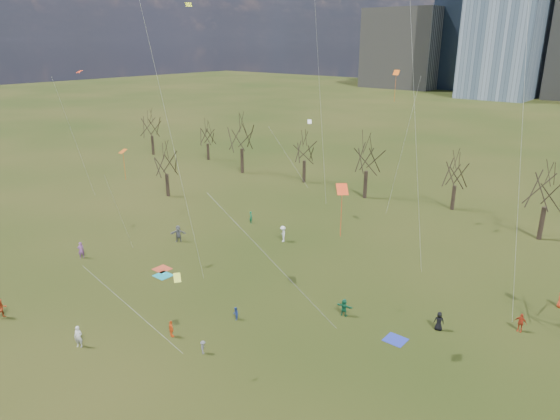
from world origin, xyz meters
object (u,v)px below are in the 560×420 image
Objects in this scene: blanket_teal at (163,275)px; blanket_navy at (395,340)px; person_4 at (171,329)px; person_2 at (2,309)px; person_1 at (78,337)px; blanket_crimson at (162,269)px.

blanket_teal and blanket_navy have the same top height.
person_2 is at bearing 46.08° from person_4.
blanket_navy is at bearing 9.97° from person_1.
blanket_navy is at bearing -56.05° from person_2.
blanket_teal is 1.00× the size of blanket_crimson.
person_4 reaches higher than blanket_teal.
blanket_navy is 0.91× the size of person_2.
blanket_crimson is 14.67m from person_2.
person_4 is at bearing -34.27° from blanket_teal.
person_2 is at bearing -146.06° from blanket_navy.
person_4 reaches higher than blanket_navy.
person_1 is 6.87m from person_4.
blanket_teal is 14.12m from person_2.
person_1 reaches higher than blanket_crimson.
blanket_navy and blanket_crimson have the same top height.
person_1 reaches higher than blanket_teal.
blanket_teal is 1.00× the size of blanket_navy.
person_2 reaches higher than blanket_crimson.
blanket_crimson is (-24.22, -3.69, 0.00)m from blanket_navy.
person_4 is (9.21, -6.27, 0.69)m from blanket_teal.
person_2 reaches higher than person_4.
blanket_teal is 1.53m from blanket_crimson.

